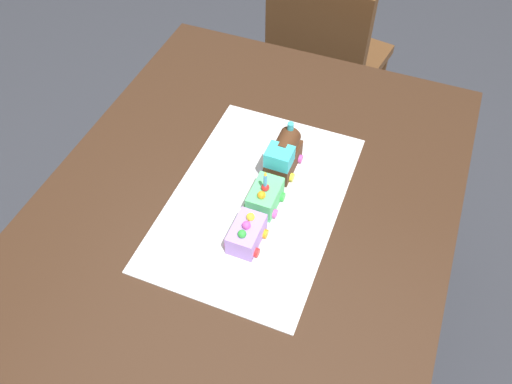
# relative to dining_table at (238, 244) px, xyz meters

# --- Properties ---
(ground_plane) EXTENTS (8.00, 8.00, 0.00)m
(ground_plane) POSITION_rel_dining_table_xyz_m (0.00, 0.00, -0.63)
(ground_plane) COLOR #2D3038
(dining_table) EXTENTS (1.40, 1.00, 0.74)m
(dining_table) POSITION_rel_dining_table_xyz_m (0.00, 0.00, 0.00)
(dining_table) COLOR #382316
(dining_table) RESTS_ON ground
(chair) EXTENTS (0.46, 0.46, 0.86)m
(chair) POSITION_rel_dining_table_xyz_m (-1.03, -0.06, -0.16)
(chair) COLOR brown
(chair) RESTS_ON ground
(cake_board) EXTENTS (0.60, 0.40, 0.00)m
(cake_board) POSITION_rel_dining_table_xyz_m (-0.07, 0.02, 0.11)
(cake_board) COLOR silver
(cake_board) RESTS_ON dining_table
(cake_locomotive) EXTENTS (0.14, 0.08, 0.12)m
(cake_locomotive) POSITION_rel_dining_table_xyz_m (-0.19, 0.05, 0.16)
(cake_locomotive) COLOR #472816
(cake_locomotive) RESTS_ON cake_board
(cake_car_caboose_mint_green) EXTENTS (0.10, 0.08, 0.07)m
(cake_car_caboose_mint_green) POSITION_rel_dining_table_xyz_m (-0.07, 0.05, 0.14)
(cake_car_caboose_mint_green) COLOR #59CC7A
(cake_car_caboose_mint_green) RESTS_ON cake_board
(cake_car_flatbed_lavender) EXTENTS (0.10, 0.08, 0.07)m
(cake_car_flatbed_lavender) POSITION_rel_dining_table_xyz_m (0.05, 0.05, 0.14)
(cake_car_flatbed_lavender) COLOR #AD84E0
(cake_car_flatbed_lavender) RESTS_ON cake_board
(birthday_candle) EXTENTS (0.01, 0.01, 0.05)m
(birthday_candle) POSITION_rel_dining_table_xyz_m (-0.06, 0.05, 0.21)
(birthday_candle) COLOR #4CA5E5
(birthday_candle) RESTS_ON cake_car_caboose_mint_green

